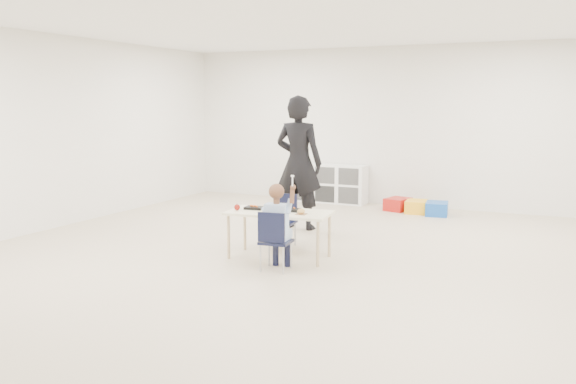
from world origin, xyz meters
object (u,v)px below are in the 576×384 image
at_px(table, 279,234).
at_px(cubby_shelf, 329,183).
at_px(chair_near, 276,240).
at_px(adult, 299,163).
at_px(child, 276,223).

xyz_separation_m(table, cubby_shelf, (-0.94, 4.02, 0.07)).
height_order(chair_near, adult, adult).
relative_size(table, chair_near, 1.90).
bearing_deg(adult, table, 107.55).
relative_size(chair_near, cubby_shelf, 0.48).
xyz_separation_m(table, chair_near, (0.20, -0.50, 0.05)).
xyz_separation_m(table, adult, (-0.48, 1.65, 0.68)).
bearing_deg(child, table, 106.00).
distance_m(child, cubby_shelf, 4.67).
bearing_deg(table, adult, 100.39).
relative_size(cubby_shelf, adult, 0.73).
bearing_deg(chair_near, table, 106.00).
relative_size(child, cubby_shelf, 0.75).
distance_m(table, chair_near, 0.55).
bearing_deg(table, cubby_shelf, 97.14).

